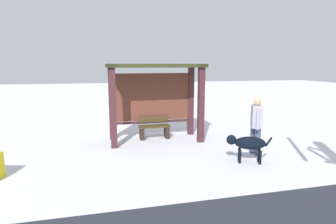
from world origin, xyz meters
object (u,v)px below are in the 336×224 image
object	(u,v)px
person_walking	(256,122)
bus_shelter	(154,87)
bench_left_inside	(154,129)
dog	(247,143)

from	to	relation	value
person_walking	bus_shelter	bearing A→B (deg)	137.53
bench_left_inside	person_walking	size ratio (longest dim) A/B	0.66
person_walking	dog	size ratio (longest dim) A/B	1.50
bus_shelter	person_walking	distance (m)	3.40
bench_left_inside	dog	world-z (taller)	bench_left_inside
bench_left_inside	dog	distance (m)	3.42
bus_shelter	bench_left_inside	bearing A→B (deg)	90.00
bus_shelter	dog	distance (m)	3.58
bus_shelter	bench_left_inside	xyz separation A→B (m)	(0.00, 0.09, -1.44)
bus_shelter	bench_left_inside	world-z (taller)	bus_shelter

